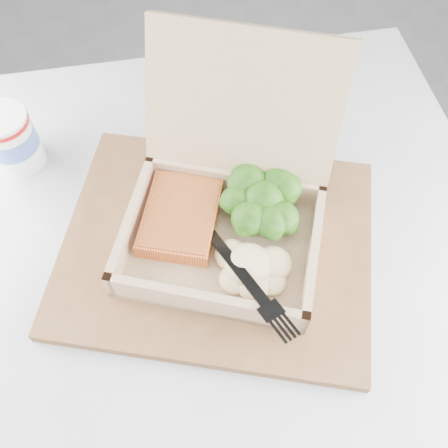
% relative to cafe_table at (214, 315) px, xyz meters
% --- Properties ---
extents(floor, '(4.00, 4.00, 0.00)m').
position_rel_cafe_table_xyz_m(floor, '(0.29, 0.42, -0.54)').
color(floor, gray).
rests_on(floor, ground).
extents(cafe_table, '(1.00, 1.00, 0.72)m').
position_rel_cafe_table_xyz_m(cafe_table, '(0.00, 0.00, 0.00)').
color(cafe_table, black).
rests_on(cafe_table, floor).
extents(serving_tray, '(0.39, 0.31, 0.02)m').
position_rel_cafe_table_xyz_m(serving_tray, '(0.00, 0.02, 0.19)').
color(serving_tray, brown).
rests_on(serving_tray, cafe_table).
extents(takeout_container, '(0.24, 0.26, 0.21)m').
position_rel_cafe_table_xyz_m(takeout_container, '(0.01, 0.05, 0.25)').
color(takeout_container, tan).
rests_on(takeout_container, serving_tray).
extents(salmon_fillet, '(0.09, 0.12, 0.02)m').
position_rel_cafe_table_xyz_m(salmon_fillet, '(-0.04, 0.04, 0.22)').
color(salmon_fillet, orange).
rests_on(salmon_fillet, takeout_container).
extents(broccoli_pile, '(0.11, 0.11, 0.04)m').
position_rel_cafe_table_xyz_m(broccoli_pile, '(0.05, 0.07, 0.23)').
color(broccoli_pile, '#3D781A').
rests_on(broccoli_pile, takeout_container).
extents(mashed_potatoes, '(0.09, 0.08, 0.03)m').
position_rel_cafe_table_xyz_m(mashed_potatoes, '(0.05, -0.02, 0.23)').
color(mashed_potatoes, beige).
rests_on(mashed_potatoes, takeout_container).
extents(plastic_fork, '(0.13, 0.14, 0.02)m').
position_rel_cafe_table_xyz_m(plastic_fork, '(0.02, -0.01, 0.24)').
color(plastic_fork, black).
rests_on(plastic_fork, mashed_potatoes).
extents(paper_cup, '(0.07, 0.07, 0.09)m').
position_rel_cafe_table_xyz_m(paper_cup, '(-0.29, 0.11, 0.23)').
color(paper_cup, white).
rests_on(paper_cup, cafe_table).
extents(receipt, '(0.09, 0.15, 0.00)m').
position_rel_cafe_table_xyz_m(receipt, '(-0.06, 0.20, 0.19)').
color(receipt, silver).
rests_on(receipt, cafe_table).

